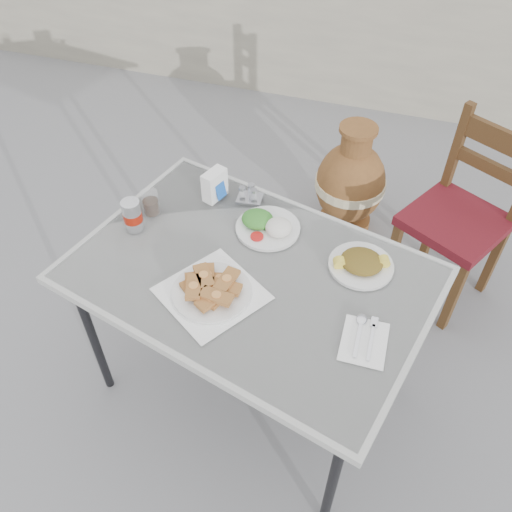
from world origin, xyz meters
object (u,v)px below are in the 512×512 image
(cafe_table, at_px, (250,281))
(salad_rice_plate, at_px, (267,225))
(terracotta_urn, at_px, (350,184))
(cola_glass, at_px, (151,204))
(napkin_holder, at_px, (215,185))
(salad_chopped_plate, at_px, (361,263))
(condiment_caddy, at_px, (250,195))
(chair, at_px, (461,215))
(pide_plate, at_px, (211,288))
(soda_can, at_px, (133,215))

(cafe_table, height_order, salad_rice_plate, salad_rice_plate)
(salad_rice_plate, height_order, terracotta_urn, salad_rice_plate)
(cola_glass, bearing_deg, napkin_holder, 38.19)
(napkin_holder, relative_size, terracotta_urn, 0.19)
(salad_chopped_plate, bearing_deg, salad_rice_plate, 167.03)
(cola_glass, relative_size, condiment_caddy, 0.91)
(chair, bearing_deg, terracotta_urn, -178.43)
(cola_glass, relative_size, terracotta_urn, 0.15)
(cola_glass, xyz_separation_m, napkin_holder, (0.20, 0.16, 0.02))
(pide_plate, relative_size, soda_can, 3.29)
(cafe_table, distance_m, soda_can, 0.49)
(pide_plate, height_order, cola_glass, cola_glass)
(cafe_table, distance_m, chair, 1.14)
(salad_rice_plate, bearing_deg, terracotta_urn, 78.17)
(salad_chopped_plate, height_order, condiment_caddy, condiment_caddy)
(salad_rice_plate, height_order, chair, chair)
(pide_plate, bearing_deg, salad_chopped_plate, 31.09)
(salad_chopped_plate, bearing_deg, chair, 62.48)
(salad_chopped_plate, relative_size, napkin_holder, 1.86)
(cafe_table, bearing_deg, napkin_holder, 126.91)
(salad_rice_plate, distance_m, napkin_holder, 0.28)
(salad_rice_plate, height_order, salad_chopped_plate, salad_rice_plate)
(napkin_holder, distance_m, condiment_caddy, 0.14)
(soda_can, xyz_separation_m, chair, (1.20, 0.77, -0.33))
(cafe_table, relative_size, condiment_caddy, 13.24)
(salad_chopped_plate, relative_size, terracotta_urn, 0.35)
(cafe_table, relative_size, napkin_holder, 11.36)
(napkin_holder, bearing_deg, salad_chopped_plate, 1.54)
(cafe_table, distance_m, napkin_holder, 0.43)
(salad_chopped_plate, xyz_separation_m, cola_glass, (-0.81, 0.04, 0.02))
(salad_chopped_plate, bearing_deg, cola_glass, 177.02)
(pide_plate, height_order, terracotta_urn, pide_plate)
(cafe_table, distance_m, salad_rice_plate, 0.23)
(cafe_table, height_order, condiment_caddy, condiment_caddy)
(cola_glass, distance_m, napkin_holder, 0.25)
(cafe_table, bearing_deg, salad_chopped_plate, 20.83)
(napkin_holder, xyz_separation_m, terracotta_urn, (0.44, 0.80, -0.49))
(pide_plate, bearing_deg, chair, 50.19)
(soda_can, bearing_deg, napkin_holder, 49.30)
(terracotta_urn, bearing_deg, salad_rice_plate, -101.83)
(pide_plate, relative_size, terracotta_urn, 0.63)
(cafe_table, relative_size, salad_rice_plate, 5.75)
(pide_plate, relative_size, salad_rice_plate, 1.71)
(cola_glass, distance_m, chair, 1.39)
(pide_plate, distance_m, terracotta_urn, 1.38)
(salad_rice_plate, xyz_separation_m, cola_glass, (-0.45, -0.04, 0.02))
(cafe_table, bearing_deg, chair, 49.33)
(napkin_holder, bearing_deg, soda_can, -111.09)
(soda_can, relative_size, condiment_caddy, 1.20)
(salad_rice_plate, relative_size, condiment_caddy, 2.30)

